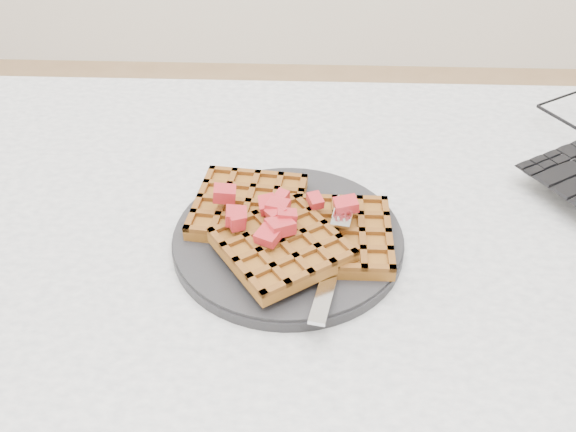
{
  "coord_description": "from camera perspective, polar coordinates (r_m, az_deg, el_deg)",
  "views": [
    {
      "loc": [
        -0.07,
        -0.5,
        1.21
      ],
      "look_at": [
        -0.09,
        0.02,
        0.79
      ],
      "focal_mm": 40.0,
      "sensor_mm": 36.0,
      "label": 1
    }
  ],
  "objects": [
    {
      "name": "strawberry_pile",
      "position": [
        0.66,
        0.0,
        0.94
      ],
      "size": [
        0.15,
        0.15,
        0.02
      ],
      "primitive_type": null,
      "color": "maroon",
      "rests_on": "waffles"
    },
    {
      "name": "waffles",
      "position": [
        0.68,
        0.0,
        -1.04
      ],
      "size": [
        0.22,
        0.22,
        0.03
      ],
      "color": "#92591F",
      "rests_on": "plate"
    },
    {
      "name": "table",
      "position": [
        0.77,
        6.69,
        -10.21
      ],
      "size": [
        1.2,
        0.8,
        0.75
      ],
      "color": "silver",
      "rests_on": "ground"
    },
    {
      "name": "plate",
      "position": [
        0.69,
        0.0,
        -2.05
      ],
      "size": [
        0.25,
        0.25,
        0.02
      ],
      "primitive_type": "cylinder",
      "color": "black",
      "rests_on": "table"
    },
    {
      "name": "fork",
      "position": [
        0.65,
        4.18,
        -3.54
      ],
      "size": [
        0.06,
        0.18,
        0.02
      ],
      "primitive_type": null,
      "rotation": [
        0.0,
        0.0,
        -0.19
      ],
      "color": "silver",
      "rests_on": "plate"
    }
  ]
}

